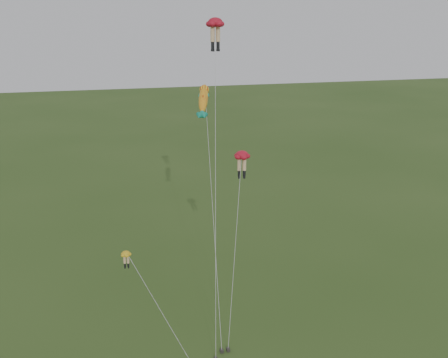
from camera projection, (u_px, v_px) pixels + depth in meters
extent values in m
plane|color=#2E4819|center=(215.00, 348.00, 38.66)|extent=(300.00, 300.00, 0.00)
ellipsoid|color=#B51224|center=(215.00, 22.00, 39.17)|extent=(1.73, 1.73, 0.76)
cylinder|color=#F0C18E|center=(213.00, 34.00, 39.36)|extent=(0.34, 0.34, 1.16)
cylinder|color=black|center=(213.00, 46.00, 39.63)|extent=(0.26, 0.26, 0.58)
cube|color=black|center=(213.00, 50.00, 39.75)|extent=(0.24, 0.36, 0.17)
cylinder|color=#F0C18E|center=(218.00, 34.00, 39.53)|extent=(0.34, 0.34, 1.16)
cylinder|color=black|center=(218.00, 45.00, 39.80)|extent=(0.26, 0.26, 0.58)
cube|color=black|center=(218.00, 50.00, 39.92)|extent=(0.24, 0.36, 0.17)
cylinder|color=silver|center=(215.00, 184.00, 38.12)|extent=(2.38, 9.61, 24.21)
ellipsoid|color=#B51224|center=(242.00, 155.00, 38.89)|extent=(1.54, 1.54, 0.66)
cylinder|color=#F0C18E|center=(239.00, 164.00, 39.12)|extent=(0.29, 0.29, 1.00)
cylinder|color=black|center=(239.00, 173.00, 39.36)|extent=(0.23, 0.23, 0.50)
cube|color=black|center=(239.00, 177.00, 39.46)|extent=(0.22, 0.32, 0.15)
cylinder|color=#F0C18E|center=(244.00, 164.00, 39.14)|extent=(0.29, 0.29, 1.00)
cylinder|color=black|center=(244.00, 173.00, 39.37)|extent=(0.23, 0.23, 0.50)
cube|color=black|center=(244.00, 177.00, 39.48)|extent=(0.22, 0.32, 0.15)
cylinder|color=silver|center=(235.00, 249.00, 38.53)|extent=(2.37, 4.83, 14.32)
cube|color=black|center=(228.00, 350.00, 38.30)|extent=(0.25, 0.35, 0.24)
ellipsoid|color=gold|center=(126.00, 254.00, 36.48)|extent=(0.87, 0.87, 0.40)
cylinder|color=#F0C18E|center=(125.00, 260.00, 36.61)|extent=(0.18, 0.18, 0.61)
cylinder|color=black|center=(125.00, 265.00, 36.75)|extent=(0.14, 0.14, 0.31)
cube|color=black|center=(125.00, 268.00, 36.81)|extent=(0.11, 0.19, 0.09)
cylinder|color=#F0C18E|center=(128.00, 259.00, 36.64)|extent=(0.18, 0.18, 0.61)
cylinder|color=black|center=(128.00, 265.00, 36.79)|extent=(0.14, 0.14, 0.31)
cube|color=black|center=(128.00, 267.00, 36.85)|extent=(0.11, 0.19, 0.09)
cylinder|color=silver|center=(159.00, 308.00, 36.48)|extent=(4.14, 3.61, 7.96)
ellipsoid|color=yellow|center=(203.00, 98.00, 43.74)|extent=(1.84, 3.43, 2.74)
sphere|color=yellow|center=(203.00, 98.00, 43.74)|extent=(1.23, 1.47, 1.26)
cone|color=#169077|center=(203.00, 98.00, 43.74)|extent=(1.01, 1.31, 1.22)
cone|color=#169077|center=(203.00, 98.00, 43.74)|extent=(1.01, 1.31, 1.22)
cone|color=#169077|center=(203.00, 98.00, 43.74)|extent=(0.57, 0.74, 0.68)
cone|color=#169077|center=(203.00, 98.00, 43.74)|extent=(0.57, 0.74, 0.68)
cone|color=red|center=(203.00, 98.00, 43.74)|extent=(0.61, 0.75, 0.66)
cylinder|color=silver|center=(212.00, 215.00, 40.93)|extent=(1.29, 11.66, 17.44)
cube|color=black|center=(222.00, 351.00, 38.16)|extent=(0.25, 0.35, 0.24)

